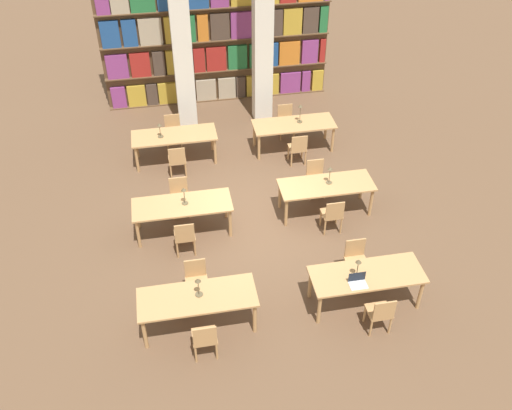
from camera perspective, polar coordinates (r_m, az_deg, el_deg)
The scene contains 29 objects.
ground_plane at distance 12.74m, azimuth -0.22°, elevation -1.66°, with size 40.00×40.00×0.00m, color brown.
bookshelf_bank at distance 16.37m, azimuth -4.05°, elevation 19.08°, with size 6.46×0.35×5.50m.
pillar_left at distance 14.96m, azimuth -7.67°, elevation 17.93°, with size 0.49×0.49×6.00m.
pillar_center at distance 15.20m, azimuth 0.68°, elevation 18.59°, with size 0.49×0.49×6.00m.
reading_table_0 at distance 10.24m, azimuth -5.88°, elevation -9.43°, with size 2.10×0.81×0.77m.
chair_0 at distance 9.95m, azimuth -5.15°, elevation -13.11°, with size 0.42×0.40×0.88m.
chair_1 at distance 10.85m, azimuth -5.98°, elevation -7.44°, with size 0.42×0.40×0.88m.
desk_lamp_0 at distance 10.00m, azimuth -5.81°, elevation -7.87°, with size 0.14×0.14×0.41m.
reading_table_1 at distance 10.75m, azimuth 11.01°, elevation -7.10°, with size 2.10×0.81×0.77m.
chair_2 at distance 10.50m, azimuth 12.34°, elevation -10.47°, with size 0.42×0.40×0.88m.
chair_3 at distance 11.35m, azimuth 9.96°, elevation -5.34°, with size 0.42×0.40×0.88m.
desk_lamp_1 at distance 10.42m, azimuth 10.17°, elevation -5.95°, with size 0.14×0.14×0.42m.
laptop at distance 10.45m, azimuth 10.15°, elevation -7.64°, with size 0.32×0.22×0.21m.
reading_table_2 at distance 12.15m, azimuth -7.39°, elevation -0.23°, with size 2.10×0.81×0.77m.
chair_4 at distance 11.76m, azimuth -7.13°, elevation -3.09°, with size 0.42×0.40×0.88m.
chair_5 at distance 12.82m, azimuth -7.66°, elevation 0.97°, with size 0.42×0.40×0.88m.
desk_lamp_2 at distance 11.94m, azimuth -7.21°, elevation 1.19°, with size 0.14×0.14×0.41m.
reading_table_3 at distance 12.70m, azimuth 7.03°, elevation 1.77°, with size 2.10×0.81×0.77m.
chair_6 at distance 12.31m, azimuth 7.67°, elevation -0.92°, with size 0.42×0.40×0.88m.
chair_7 at distance 13.33m, azimuth 6.00°, elevation 2.81°, with size 0.42×0.40×0.88m.
desk_lamp_3 at distance 12.53m, azimuth 7.40°, elevation 3.27°, with size 0.14×0.14×0.43m.
reading_table_4 at distance 14.43m, azimuth -8.17°, elevation 6.68°, with size 2.10×0.81×0.77m.
chair_8 at distance 13.96m, azimuth -7.89°, elevation 4.50°, with size 0.42×0.40×0.88m.
chair_9 at distance 15.12m, azimuth -8.29°, elevation 7.40°, with size 0.42×0.40×0.88m.
desk_lamp_4 at distance 14.22m, azimuth -9.62°, elevation 7.62°, with size 0.14×0.14×0.39m.
reading_table_5 at distance 14.78m, azimuth 3.80°, elevation 7.85°, with size 2.10×0.81×0.77m.
chair_10 at distance 14.31m, azimuth 4.21°, elevation 5.73°, with size 0.42×0.40×0.88m.
chair_11 at distance 15.44m, azimuth 2.99°, elevation 8.49°, with size 0.42×0.40×0.88m.
desk_lamp_5 at distance 14.64m, azimuth 4.45°, elevation 9.43°, with size 0.14×0.14×0.50m.
Camera 1 is at (-1.71, -9.51, 8.31)m, focal length 40.00 mm.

